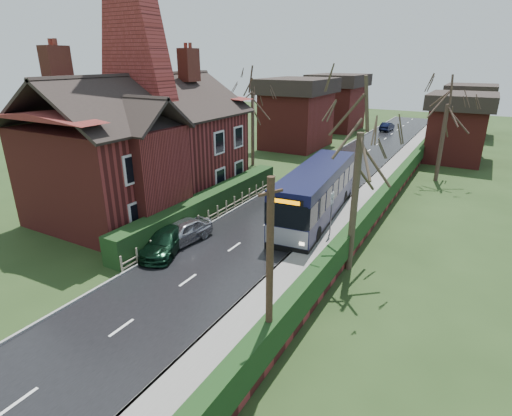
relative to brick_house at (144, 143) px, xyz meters
The scene contains 18 objects.
ground 10.87m from the brick_house, 28.67° to the right, with size 140.00×140.00×0.00m, color #2E451D.
road 11.07m from the brick_house, 30.89° to the left, with size 6.00×100.00×0.02m, color black.
pavement 14.64m from the brick_house, 21.92° to the left, with size 2.50×100.00×0.14m, color slate.
kerb_right 13.59m from the brick_house, 23.91° to the left, with size 0.12×100.00×0.14m, color gray.
kerb_left 8.85m from the brick_house, 42.59° to the left, with size 0.12×100.00×0.10m, color gray.
front_hedge 6.02m from the brick_house, ahead, with size 1.20×16.00×1.60m, color #1B3313.
picket_fence 6.83m from the brick_house, ahead, with size 0.10×16.00×0.90m, color tan, non-canonical shape.
right_wall_hedge 15.80m from the brick_house, 19.77° to the left, with size 0.60×50.00×1.80m.
brick_house is the anchor object (origin of this frame).
bus 11.77m from the brick_house, 17.13° to the left, with size 3.51×11.06×3.30m.
car_silver 7.93m from the brick_house, 32.04° to the right, with size 1.53×3.81×1.30m, color #B3B3B9.
car_green 8.55m from the brick_house, 40.44° to the right, with size 1.66×4.08×1.18m, color black.
car_distant 40.43m from the brick_house, 79.25° to the left, with size 1.25×3.59×1.18m, color black.
bus_stop_sign 13.06m from the brick_house, ahead, with size 0.08×0.40×2.67m.
telegraph_pole 17.55m from the brick_house, 33.92° to the right, with size 0.41×0.80×6.57m.
tree_right_near 15.22m from the brick_house, ahead, with size 4.39×4.39×9.48m.
tree_right_far 23.41m from the brick_house, 44.28° to the left, with size 4.63×4.63×8.95m.
tree_house_side 13.53m from the brick_house, 87.07° to the left, with size 4.22×4.22×9.58m.
Camera 1 is at (10.67, -14.44, 9.62)m, focal length 28.00 mm.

